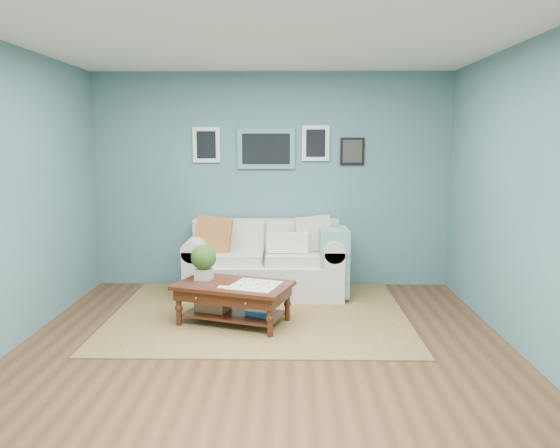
{
  "coord_description": "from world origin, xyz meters",
  "views": [
    {
      "loc": [
        0.22,
        -4.42,
        1.84
      ],
      "look_at": [
        0.13,
        1.0,
        1.02
      ],
      "focal_mm": 35.0,
      "sensor_mm": 36.0,
      "label": 1
    }
  ],
  "objects": [
    {
      "name": "room_shell",
      "position": [
        0.0,
        0.06,
        1.36
      ],
      "size": [
        5.0,
        5.02,
        2.7
      ],
      "color": "brown",
      "rests_on": "ground"
    },
    {
      "name": "area_rug",
      "position": [
        -0.1,
        1.22,
        0.01
      ],
      "size": [
        3.11,
        2.49,
        0.01
      ],
      "primitive_type": "cube",
      "color": "brown",
      "rests_on": "ground"
    },
    {
      "name": "loveseat",
      "position": [
        0.01,
        2.03,
        0.4
      ],
      "size": [
        1.91,
        0.87,
        0.98
      ],
      "color": "beige",
      "rests_on": "ground"
    },
    {
      "name": "coffee_table",
      "position": [
        -0.39,
        0.94,
        0.35
      ],
      "size": [
        1.28,
        0.99,
        0.79
      ],
      "rotation": [
        0.0,
        0.0,
        -0.33
      ],
      "color": "black",
      "rests_on": "ground"
    }
  ]
}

